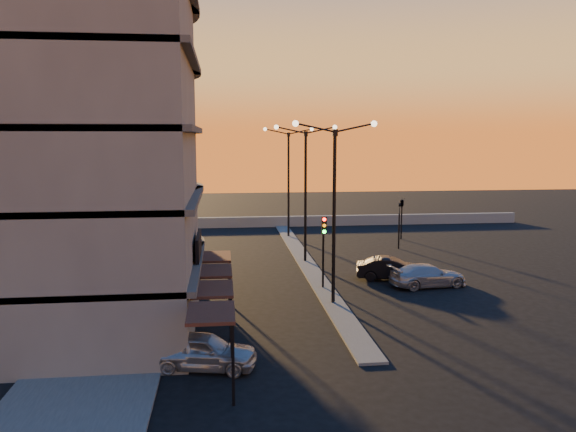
{
  "coord_description": "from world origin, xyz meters",
  "views": [
    {
      "loc": [
        -5.63,
        -27.96,
        8.68
      ],
      "look_at": [
        -1.72,
        5.61,
        3.92
      ],
      "focal_mm": 35.0,
      "sensor_mm": 36.0,
      "label": 1
    }
  ],
  "objects_px": {
    "streetlamp_mid": "(305,183)",
    "car_wagon": "(428,275)",
    "car_hatchback": "(202,351)",
    "car_sedan": "(391,269)",
    "traffic_light_main": "(324,240)"
  },
  "relations": [
    {
      "from": "streetlamp_mid",
      "to": "car_wagon",
      "type": "relative_size",
      "value": 2.09
    },
    {
      "from": "car_hatchback",
      "to": "car_sedan",
      "type": "relative_size",
      "value": 0.98
    },
    {
      "from": "car_sedan",
      "to": "traffic_light_main",
      "type": "bearing_deg",
      "value": 123.72
    },
    {
      "from": "traffic_light_main",
      "to": "car_sedan",
      "type": "height_order",
      "value": "traffic_light_main"
    },
    {
      "from": "car_hatchback",
      "to": "car_sedan",
      "type": "xyz_separation_m",
      "value": [
        11.02,
        12.16,
        -0.01
      ]
    },
    {
      "from": "streetlamp_mid",
      "to": "car_sedan",
      "type": "height_order",
      "value": "streetlamp_mid"
    },
    {
      "from": "streetlamp_mid",
      "to": "car_wagon",
      "type": "distance_m",
      "value": 10.66
    },
    {
      "from": "car_hatchback",
      "to": "car_sedan",
      "type": "height_order",
      "value": "car_hatchback"
    },
    {
      "from": "traffic_light_main",
      "to": "car_sedan",
      "type": "distance_m",
      "value": 5.33
    },
    {
      "from": "traffic_light_main",
      "to": "car_wagon",
      "type": "xyz_separation_m",
      "value": [
        6.21,
        0.01,
        -2.23
      ]
    },
    {
      "from": "car_sedan",
      "to": "car_wagon",
      "type": "xyz_separation_m",
      "value": [
        1.69,
        -1.77,
        -0.03
      ]
    },
    {
      "from": "car_hatchback",
      "to": "car_wagon",
      "type": "height_order",
      "value": "car_hatchback"
    },
    {
      "from": "streetlamp_mid",
      "to": "car_hatchback",
      "type": "xyz_separation_m",
      "value": [
        -6.5,
        -17.51,
        -4.89
      ]
    },
    {
      "from": "traffic_light_main",
      "to": "car_hatchback",
      "type": "xyz_separation_m",
      "value": [
        -6.5,
        -10.38,
        -2.19
      ]
    },
    {
      "from": "streetlamp_mid",
      "to": "traffic_light_main",
      "type": "distance_m",
      "value": 7.62
    }
  ]
}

